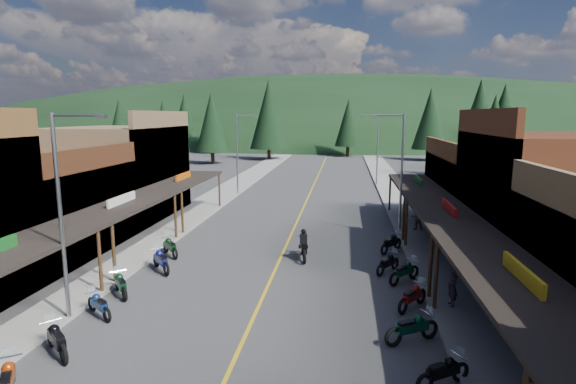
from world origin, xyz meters
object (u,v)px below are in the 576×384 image
(bike_east_5, at_px, (412,326))
(pedestrian_east_b, at_px, (417,217))
(streetlight_2, at_px, (399,169))
(pine_5, at_px, (503,114))
(bike_west_5, at_px, (99,304))
(streetlight_3, at_px, (376,146))
(pine_1, at_px, (212,118))
(bike_west_6, at_px, (121,283))
(bike_east_7, at_px, (404,271))
(streetlight_1, at_px, (238,150))
(rider_on_bike, at_px, (304,247))
(streetlight_0, at_px, (63,208))
(pine_8, at_px, (164,129))
(pine_4, at_px, (430,119))
(pine_11, at_px, (479,121))
(pedestrian_east_a, at_px, (453,287))
(shop_west_2, at_px, (38,211))
(shop_west_3, at_px, (120,172))
(bike_west_3, at_px, (8,379))
(pine_0, at_px, (120,122))
(pine_2, at_px, (269,114))
(bike_east_6, at_px, (412,296))
(bike_west_8, at_px, (170,246))
(bike_east_8, at_px, (388,262))
(pine_7, at_px, (185,118))
(bike_east_9, at_px, (391,242))
(pine_10, at_px, (212,122))
(bike_east_4, at_px, (443,370))
(shop_east_3, at_px, (492,193))
(shop_east_2, at_px, (557,206))
(pine_9, at_px, (494,126))
(bike_west_7, at_px, (161,260))

(bike_east_5, relative_size, pedestrian_east_b, 1.29)
(streetlight_2, distance_m, pine_5, 69.57)
(streetlight_2, bearing_deg, bike_west_5, -133.77)
(streetlight_3, xyz_separation_m, pedestrian_east_b, (1.50, -20.33, -3.48))
(pine_1, distance_m, bike_west_6, 75.88)
(bike_east_7, bearing_deg, streetlight_1, 165.01)
(bike_east_5, distance_m, rider_on_bike, 9.94)
(streetlight_0, distance_m, pine_8, 48.42)
(streetlight_1, distance_m, pine_4, 45.54)
(streetlight_0, xyz_separation_m, pine_11, (26.95, 44.00, 2.73))
(pine_1, xyz_separation_m, pedestrian_east_a, (31.95, -73.07, -6.27))
(bike_east_7, bearing_deg, streetlight_3, 133.06)
(shop_west_2, xyz_separation_m, streetlight_2, (20.71, 6.30, 1.93))
(shop_west_3, relative_size, bike_west_3, 5.29)
(pine_8, height_order, bike_west_6, pine_8)
(pine_0, relative_size, bike_east_5, 5.12)
(pine_2, bearing_deg, bike_east_6, -75.07)
(streetlight_1, distance_m, bike_west_8, 20.14)
(streetlight_1, bearing_deg, bike_east_8, -58.91)
(shop_west_3, bearing_deg, pine_7, 105.72)
(bike_east_9, bearing_deg, pine_10, 153.49)
(shop_west_2, distance_m, bike_west_8, 7.76)
(shop_west_3, relative_size, pine_10, 0.94)
(pine_2, relative_size, pedestrian_east_a, 8.61)
(shop_west_3, height_order, bike_east_7, shop_west_3)
(bike_east_4, relative_size, bike_east_8, 0.97)
(bike_west_6, xyz_separation_m, bike_east_7, (12.64, 3.18, 0.02))
(shop_east_3, bearing_deg, pine_8, 141.25)
(shop_east_2, xyz_separation_m, pine_4, (4.22, 58.30, 3.72))
(bike_east_4, bearing_deg, pine_4, 138.93)
(pine_0, distance_m, rider_on_bike, 72.52)
(pine_10, height_order, pine_11, pine_11)
(pine_9, bearing_deg, pine_7, 151.03)
(pine_0, bearing_deg, shop_west_2, -66.48)
(shop_east_2, bearing_deg, bike_east_6, -146.29)
(bike_east_6, bearing_deg, bike_west_7, -155.84)
(pine_2, distance_m, bike_east_4, 69.11)
(streetlight_3, distance_m, pine_0, 56.86)
(pine_11, height_order, pedestrian_east_a, pine_11)
(pine_10, relative_size, bike_east_6, 5.70)
(bike_west_3, height_order, bike_west_7, bike_west_7)
(shop_east_2, bearing_deg, bike_west_3, -147.50)
(pedestrian_east_a, bearing_deg, pine_8, -152.44)
(pine_0, bearing_deg, pine_11, -21.80)
(pine_5, distance_m, bike_west_7, 82.80)
(pine_1, height_order, pine_10, pine_1)
(shop_east_3, distance_m, pine_4, 49.11)
(pine_11, distance_m, rider_on_bike, 40.50)
(shop_west_3, bearing_deg, pine_10, 96.22)
(shop_west_3, bearing_deg, bike_east_6, -35.90)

